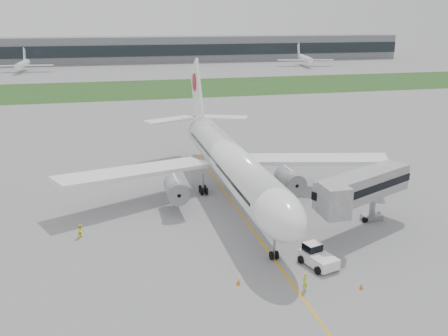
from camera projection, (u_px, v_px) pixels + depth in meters
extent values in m
plane|color=gray|center=(237.00, 209.00, 67.19)|extent=(600.00, 600.00, 0.00)
cube|color=#23491B|center=(149.00, 89.00, 178.65)|extent=(600.00, 50.00, 0.02)
cube|color=slate|center=(129.00, 50.00, 278.78)|extent=(320.00, 22.00, 14.00)
cube|color=#1D242A|center=(130.00, 51.00, 268.56)|extent=(320.00, 0.60, 6.00)
cylinder|color=white|center=(230.00, 161.00, 69.28)|extent=(5.00, 38.00, 5.00)
ellipsoid|color=white|center=(277.00, 212.00, 51.16)|extent=(5.00, 11.00, 5.00)
cube|color=black|center=(281.00, 207.00, 49.97)|extent=(3.20, 1.54, 1.14)
cone|color=white|center=(199.00, 124.00, 89.48)|extent=(5.00, 10.53, 6.16)
cube|color=white|center=(135.00, 172.00, 68.51)|extent=(22.13, 13.52, 1.70)
cube|color=white|center=(310.00, 159.00, 74.46)|extent=(22.13, 13.52, 1.70)
cylinder|color=#96969B|center=(176.00, 189.00, 65.88)|extent=(2.70, 5.20, 2.70)
cylinder|color=#96969B|center=(290.00, 180.00, 69.54)|extent=(2.70, 5.20, 2.70)
cube|color=white|center=(197.00, 94.00, 89.38)|extent=(0.45, 10.90, 12.76)
cylinder|color=red|center=(196.00, 82.00, 89.73)|extent=(0.60, 3.20, 3.20)
cube|color=white|center=(169.00, 120.00, 90.54)|extent=(9.54, 6.34, 0.35)
cube|color=white|center=(223.00, 117.00, 92.83)|extent=(9.54, 6.34, 0.35)
cylinder|color=gray|center=(274.00, 246.00, 52.81)|extent=(0.24, 0.24, 3.10)
cylinder|color=black|center=(203.00, 190.00, 72.80)|extent=(1.40, 1.10, 1.10)
cylinder|color=black|center=(245.00, 187.00, 74.27)|extent=(1.40, 1.10, 1.10)
cube|color=white|center=(319.00, 259.00, 51.64)|extent=(3.30, 4.56, 1.09)
cube|color=white|center=(312.00, 247.00, 52.28)|extent=(1.97, 1.85, 0.91)
cube|color=black|center=(312.00, 247.00, 52.27)|extent=(2.03, 1.90, 0.77)
cylinder|color=black|center=(301.00, 259.00, 52.29)|extent=(0.53, 0.87, 0.82)
cylinder|color=black|center=(319.00, 254.00, 53.45)|extent=(0.53, 0.87, 0.82)
cylinder|color=black|center=(318.00, 270.00, 50.02)|extent=(0.53, 0.87, 0.82)
cylinder|color=black|center=(336.00, 265.00, 51.18)|extent=(0.53, 0.87, 0.82)
cube|color=#A8A8AB|center=(363.00, 185.00, 59.61)|extent=(14.63, 9.16, 3.15)
cube|color=black|center=(363.00, 185.00, 59.61)|extent=(14.86, 9.34, 0.94)
cube|color=#A8A8AB|center=(334.00, 201.00, 54.70)|extent=(2.73, 3.57, 3.57)
cylinder|color=gray|center=(373.00, 205.00, 62.92)|extent=(0.73, 0.73, 3.99)
cube|color=gray|center=(372.00, 217.00, 63.39)|extent=(2.91, 2.41, 0.73)
cylinder|color=black|center=(365.00, 220.00, 62.56)|extent=(0.60, 0.80, 0.73)
cylinder|color=black|center=(378.00, 215.00, 64.22)|extent=(0.60, 0.80, 0.73)
cone|color=orange|center=(238.00, 282.00, 48.09)|extent=(0.43, 0.43, 0.59)
cone|color=orange|center=(361.00, 286.00, 47.31)|extent=(0.42, 0.42, 0.58)
imported|color=#C8E626|center=(305.00, 282.00, 46.88)|extent=(0.80, 0.76, 1.85)
imported|color=#F7FF2A|center=(81.00, 231.00, 58.23)|extent=(1.02, 1.02, 1.67)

